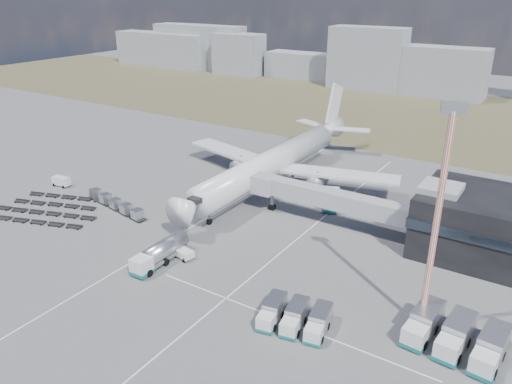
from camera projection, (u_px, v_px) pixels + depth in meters
The scene contains 15 objects.
ground at pixel (176, 244), 82.70m from camera, with size 420.00×420.00×0.00m, color #565659.
grass_strip at pixel (393, 112), 168.07m from camera, with size 420.00×90.00×0.01m, color brown.
lane_markings at pixel (235, 253), 80.14m from camera, with size 47.12×110.00×0.01m.
jet_bridge at pixel (319, 196), 88.66m from camera, with size 30.30×3.80×7.05m.
airliner at pixel (276, 161), 105.79m from camera, with size 51.59×64.53×17.62m.
skyline at pixel (377, 64), 203.36m from camera, with size 308.17×26.89×24.48m.
fuel_tanker at pixel (160, 253), 76.54m from camera, with size 3.00×10.90×3.50m.
pushback_tug at pixel (184, 254), 78.30m from camera, with size 3.20×1.80×1.45m, color silver.
utility_van at pixel (61, 182), 106.22m from camera, with size 3.85×1.74×2.09m, color silver.
catering_truck at pixel (331, 200), 95.75m from camera, with size 4.68×7.01×2.98m.
service_trucks_near at pixel (295, 317), 62.44m from camera, with size 9.27×7.64×2.52m.
service_trucks_far at pixel (456, 336), 58.55m from camera, with size 11.12×8.79×3.19m.
uld_row at pixel (115, 204), 95.27m from camera, with size 17.33×4.78×1.90m.
baggage_dollies at pixel (48, 209), 95.13m from camera, with size 23.16×18.65×0.66m.
floodlight_mast at pixel (436, 224), 57.35m from camera, with size 2.72×2.21×28.61m.
Camera 1 is at (50.64, -54.20, 39.85)m, focal length 35.00 mm.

